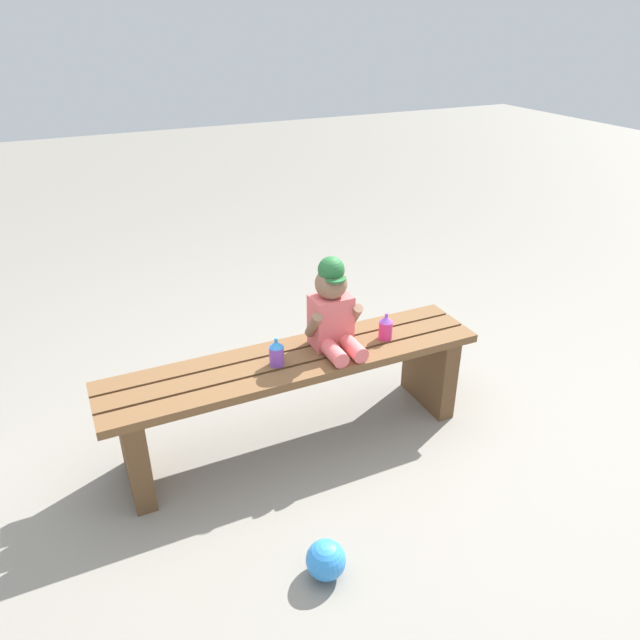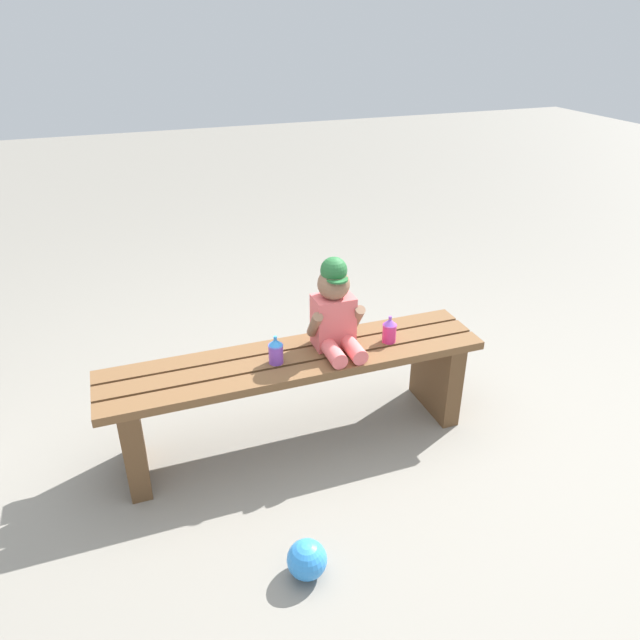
% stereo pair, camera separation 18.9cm
% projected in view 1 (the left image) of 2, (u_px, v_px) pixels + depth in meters
% --- Properties ---
extents(ground_plane, '(16.00, 16.00, 0.00)m').
position_uv_depth(ground_plane, '(297.00, 439.00, 2.66)').
color(ground_plane, gray).
extents(park_bench, '(1.63, 0.34, 0.43)m').
position_uv_depth(park_bench, '(296.00, 384.00, 2.52)').
color(park_bench, brown).
rests_on(park_bench, ground_plane).
extents(child_figure, '(0.23, 0.27, 0.40)m').
position_uv_depth(child_figure, '(333.00, 309.00, 2.46)').
color(child_figure, '#E56666').
rests_on(child_figure, park_bench).
extents(sippy_cup_left, '(0.06, 0.06, 0.12)m').
position_uv_depth(sippy_cup_left, '(276.00, 352.00, 2.38)').
color(sippy_cup_left, '#8C4CCC').
rests_on(sippy_cup_left, park_bench).
extents(sippy_cup_right, '(0.06, 0.06, 0.12)m').
position_uv_depth(sippy_cup_right, '(386.00, 327.00, 2.57)').
color(sippy_cup_right, '#E5337F').
rests_on(sippy_cup_right, park_bench).
extents(toy_ball, '(0.14, 0.14, 0.14)m').
position_uv_depth(toy_ball, '(326.00, 560.00, 1.99)').
color(toy_ball, '#338CE5').
rests_on(toy_ball, ground_plane).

